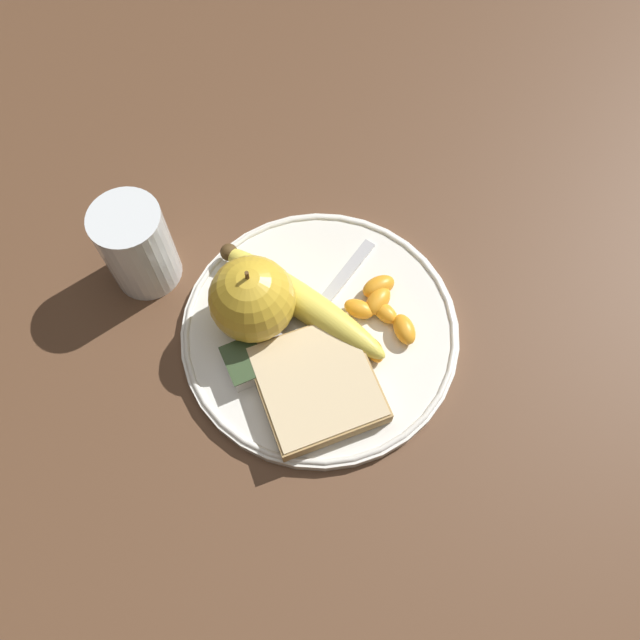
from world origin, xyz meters
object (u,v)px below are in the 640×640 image
object	(u,v)px
plate	(320,330)
fork	(316,311)
juice_glass	(138,248)
jam_packet	(245,364)
apple	(252,299)
bread_slice	(317,384)
banana	(299,300)

from	to	relation	value
plate	fork	world-z (taller)	fork
juice_glass	fork	bearing A→B (deg)	-131.44
jam_packet	juice_glass	bearing A→B (deg)	19.41
apple	jam_packet	distance (m)	0.06
juice_glass	apple	world-z (taller)	apple
bread_slice	plate	bearing A→B (deg)	-27.29
juice_glass	jam_packet	bearing A→B (deg)	-160.59
apple	bread_slice	size ratio (longest dim) A/B	0.78
plate	bread_slice	world-z (taller)	bread_slice
apple	banana	xyz separation A→B (m)	(-0.01, -0.04, -0.02)
fork	jam_packet	distance (m)	0.09
apple	jam_packet	size ratio (longest dim) A/B	2.16
jam_packet	bread_slice	bearing A→B (deg)	-131.45
plate	fork	bearing A→B (deg)	-12.37
banana	bread_slice	xyz separation A→B (m)	(-0.09, 0.02, -0.01)
juice_glass	apple	size ratio (longest dim) A/B	1.09
plate	apple	world-z (taller)	apple
juice_glass	fork	size ratio (longest dim) A/B	0.65
jam_packet	plate	bearing A→B (deg)	-84.28
plate	bread_slice	distance (m)	0.06
plate	jam_packet	distance (m)	0.08
banana	bread_slice	distance (m)	0.09
banana	bread_slice	world-z (taller)	banana
banana	fork	size ratio (longest dim) A/B	1.24
apple	fork	bearing A→B (deg)	-107.93
bread_slice	fork	world-z (taller)	bread_slice
juice_glass	jam_packet	size ratio (longest dim) A/B	2.34
juice_glass	jam_packet	distance (m)	0.16
plate	banana	distance (m)	0.04
jam_packet	apple	bearing A→B (deg)	-32.61
jam_packet	fork	bearing A→B (deg)	-72.93
fork	jam_packet	size ratio (longest dim) A/B	3.61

